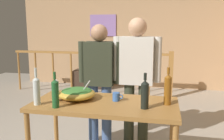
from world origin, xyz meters
TOP-DOWN VIEW (x-y plane):
  - back_wall at (0.00, 3.30)m, footprint 5.52×0.10m
  - framed_picture at (-0.60, 3.24)m, footprint 0.68×0.03m
  - stair_railing at (-0.24, 2.37)m, footprint 3.70×0.10m
  - tv_console at (-0.84, 2.95)m, footprint 0.90×0.40m
  - flat_screen_tv at (-0.84, 2.92)m, footprint 0.49×0.12m
  - serving_table at (0.37, -0.63)m, footprint 1.43×0.69m
  - salad_bowl at (0.07, -0.57)m, footprint 0.38×0.38m
  - wine_glass at (-0.21, -0.48)m, footprint 0.07×0.07m
  - wine_bottle_amber at (0.98, -0.57)m, footprint 0.07×0.07m
  - wine_bottle_dark at (0.77, -0.73)m, footprint 0.07×0.07m
  - wine_bottle_green at (-0.03, -0.87)m, footprint 0.06×0.06m
  - wine_bottle_clear at (-0.24, -0.83)m, footprint 0.07×0.07m
  - mug_blue at (0.48, -0.55)m, footprint 0.11×0.07m
  - person_standing_left at (0.14, 0.08)m, footprint 0.55×0.23m
  - person_standing_right at (0.61, 0.08)m, footprint 0.59×0.23m

SIDE VIEW (x-z plane):
  - tv_console at x=-0.84m, z-range 0.00..0.44m
  - stair_railing at x=-0.24m, z-range 0.12..1.14m
  - flat_screen_tv at x=-0.84m, z-range 0.47..0.84m
  - serving_table at x=0.37m, z-range 0.31..1.09m
  - mug_blue at x=0.48m, z-range 0.78..0.86m
  - salad_bowl at x=0.07m, z-range 0.74..0.94m
  - wine_glass at x=-0.21m, z-range 0.82..0.99m
  - person_standing_left at x=0.14m, z-range 0.13..1.68m
  - wine_bottle_dark at x=0.77m, z-range 0.75..1.08m
  - wine_bottle_green at x=-0.03m, z-range 0.75..1.09m
  - wine_bottle_clear at x=-0.24m, z-range 0.74..1.10m
  - wine_bottle_amber at x=0.98m, z-range 0.75..1.11m
  - person_standing_right at x=0.61m, z-range 0.15..1.78m
  - back_wall at x=0.00m, z-range 0.00..2.65m
  - framed_picture at x=-0.60m, z-range 1.29..1.83m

